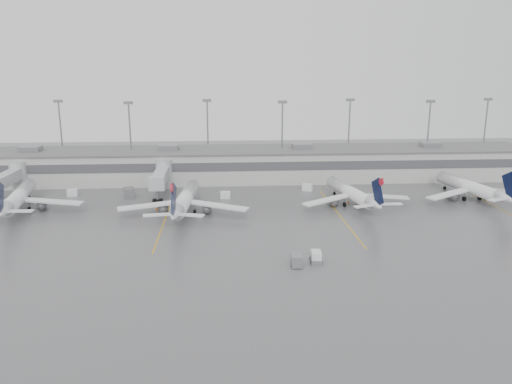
{
  "coord_description": "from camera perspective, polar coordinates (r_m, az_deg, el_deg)",
  "views": [
    {
      "loc": [
        -5.95,
        -71.98,
        29.23
      ],
      "look_at": [
        0.56,
        24.0,
        5.0
      ],
      "focal_mm": 35.0,
      "sensor_mm": 36.0,
      "label": 1
    }
  ],
  "objects": [
    {
      "name": "jet_far_right",
      "position": [
        121.98,
        23.42,
        0.48
      ],
      "size": [
        25.21,
        28.49,
        9.27
      ],
      "rotation": [
        0.0,
        0.0,
        0.17
      ],
      "color": "white",
      "rests_on": "ground"
    },
    {
      "name": "gse_uld_c",
      "position": [
        121.59,
        5.91,
        0.56
      ],
      "size": [
        2.81,
        2.4,
        1.68
      ],
      "primitive_type": "cube",
      "rotation": [
        0.0,
        0.0,
        -0.41
      ],
      "color": "white",
      "rests_on": "ground"
    },
    {
      "name": "gse_uld_a",
      "position": [
        123.46,
        -20.23,
        -0.06
      ],
      "size": [
        2.39,
        1.67,
        1.63
      ],
      "primitive_type": "cube",
      "rotation": [
        0.0,
        0.0,
        0.06
      ],
      "color": "white",
      "rests_on": "ground"
    },
    {
      "name": "gse_loader",
      "position": [
        118.1,
        -14.3,
        -0.09
      ],
      "size": [
        3.05,
        3.98,
        2.2
      ],
      "primitive_type": "cube",
      "rotation": [
        0.0,
        0.0,
        0.26
      ],
      "color": "slate",
      "rests_on": "ground"
    },
    {
      "name": "jet_mid_left",
      "position": [
        102.25,
        -8.17,
        -0.88
      ],
      "size": [
        26.48,
        29.77,
        9.63
      ],
      "rotation": [
        0.0,
        0.0,
        -0.08
      ],
      "color": "white",
      "rests_on": "ground"
    },
    {
      "name": "jet_far_left",
      "position": [
        113.78,
        -25.61,
        -0.61
      ],
      "size": [
        26.28,
        29.69,
        9.65
      ],
      "rotation": [
        0.0,
        0.0,
        0.16
      ],
      "color": "white",
      "rests_on": "ground"
    },
    {
      "name": "terminal",
      "position": [
        132.49,
        -1.24,
        3.23
      ],
      "size": [
        152.0,
        17.0,
        9.45
      ],
      "color": "#B4B4AF",
      "rests_on": "ground"
    },
    {
      "name": "cone_d",
      "position": [
        130.83,
        23.63,
        0.16
      ],
      "size": [
        0.38,
        0.38,
        0.6
      ],
      "primitive_type": "cone",
      "color": "#FE6005",
      "rests_on": "ground"
    },
    {
      "name": "baggage_cart",
      "position": [
        76.07,
        4.66,
        -7.75
      ],
      "size": [
        1.83,
        2.92,
        1.8
      ],
      "rotation": [
        0.0,
        0.0,
        -0.08
      ],
      "color": "slate",
      "rests_on": "ground"
    },
    {
      "name": "jet_bridge_left",
      "position": [
        130.2,
        -26.17,
        1.44
      ],
      "size": [
        4.0,
        17.2,
        7.0
      ],
      "color": "#ADB0B2",
      "rests_on": "ground"
    },
    {
      "name": "jet_mid_right",
      "position": [
        109.35,
        10.93,
        -0.14
      ],
      "size": [
        23.99,
        27.13,
        8.85
      ],
      "rotation": [
        0.0,
        0.0,
        0.18
      ],
      "color": "white",
      "rests_on": "ground"
    },
    {
      "name": "ground",
      "position": [
        77.91,
        0.79,
        -7.9
      ],
      "size": [
        260.0,
        260.0,
        0.0
      ],
      "primitive_type": "plane",
      "color": "#565658",
      "rests_on": "ground"
    },
    {
      "name": "stand_markings",
      "position": [
        100.5,
        -0.32,
        -2.77
      ],
      "size": [
        105.25,
        40.0,
        0.01
      ],
      "color": "#DA9C0C",
      "rests_on": "ground"
    },
    {
      "name": "gse_uld_b",
      "position": [
        114.05,
        -3.52,
        -0.34
      ],
      "size": [
        2.24,
        1.53,
        1.56
      ],
      "primitive_type": "cube",
      "rotation": [
        0.0,
        0.0,
        -0.03
      ],
      "color": "white",
      "rests_on": "ground"
    },
    {
      "name": "cone_a",
      "position": [
        115.96,
        -23.37,
        -1.49
      ],
      "size": [
        0.41,
        0.41,
        0.65
      ],
      "primitive_type": "cone",
      "color": "#FE6005",
      "rests_on": "ground"
    },
    {
      "name": "jet_bridge_right",
      "position": [
        121.28,
        -10.69,
        1.82
      ],
      "size": [
        4.0,
        17.2,
        7.0
      ],
      "color": "#ADB0B2",
      "rests_on": "ground"
    },
    {
      "name": "baggage_tug",
      "position": [
        77.78,
        6.88,
        -7.5
      ],
      "size": [
        1.98,
        2.87,
        1.76
      ],
      "rotation": [
        0.0,
        0.0,
        -0.08
      ],
      "color": "white",
      "rests_on": "ground"
    },
    {
      "name": "light_masts",
      "position": [
        136.94,
        -1.37,
        6.92
      ],
      "size": [
        142.4,
        8.0,
        20.6
      ],
      "color": "gray",
      "rests_on": "ground"
    },
    {
      "name": "cone_b",
      "position": [
        106.64,
        -11.29,
        -1.84
      ],
      "size": [
        0.47,
        0.47,
        0.75
      ],
      "primitive_type": "cone",
      "color": "#FE6005",
      "rests_on": "ground"
    },
    {
      "name": "cone_c",
      "position": [
        111.61,
        10.54,
        -1.11
      ],
      "size": [
        0.42,
        0.42,
        0.67
      ],
      "primitive_type": "cone",
      "color": "#FE6005",
      "rests_on": "ground"
    }
  ]
}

